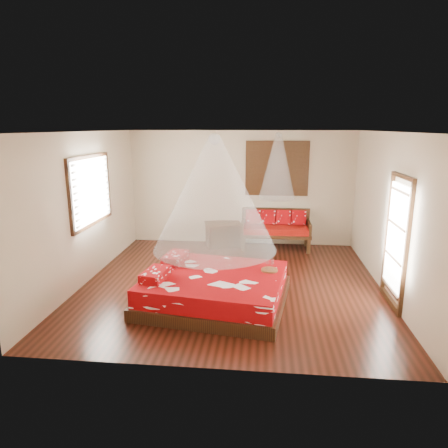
% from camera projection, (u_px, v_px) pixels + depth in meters
% --- Properties ---
extents(room, '(5.54, 5.54, 2.84)m').
position_uv_depth(room, '(232.00, 211.00, 7.21)').
color(room, black).
rests_on(room, ground).
extents(bed, '(2.56, 2.38, 0.65)m').
position_uv_depth(bed, '(214.00, 288.00, 6.67)').
color(bed, black).
rests_on(bed, floor).
extents(daybed, '(1.65, 0.73, 0.94)m').
position_uv_depth(daybed, '(276.00, 227.00, 9.63)').
color(daybed, black).
rests_on(daybed, floor).
extents(storage_chest, '(0.99, 0.85, 0.58)m').
position_uv_depth(storage_chest, '(223.00, 234.00, 9.88)').
color(storage_chest, black).
rests_on(storage_chest, floor).
extents(shutter_panel, '(1.52, 0.06, 1.32)m').
position_uv_depth(shutter_panel, '(277.00, 168.00, 9.63)').
color(shutter_panel, black).
rests_on(shutter_panel, wall_back).
extents(window_left, '(0.10, 1.74, 1.34)m').
position_uv_depth(window_left, '(91.00, 190.00, 7.60)').
color(window_left, black).
rests_on(window_left, wall_left).
extents(glazed_door, '(0.08, 1.02, 2.16)m').
position_uv_depth(glazed_door, '(396.00, 242.00, 6.44)').
color(glazed_door, black).
rests_on(glazed_door, floor).
extents(wine_tray, '(0.28, 0.28, 0.22)m').
position_uv_depth(wine_tray, '(270.00, 267.00, 6.76)').
color(wine_tray, brown).
rests_on(wine_tray, bed).
extents(mosquito_net_main, '(1.99, 1.99, 1.80)m').
position_uv_depth(mosquito_net_main, '(215.00, 194.00, 6.29)').
color(mosquito_net_main, white).
rests_on(mosquito_net_main, ceiling).
extents(mosquito_net_daybed, '(0.84, 0.84, 1.50)m').
position_uv_depth(mosquito_net_daybed, '(278.00, 166.00, 9.16)').
color(mosquito_net_daybed, white).
rests_on(mosquito_net_daybed, ceiling).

